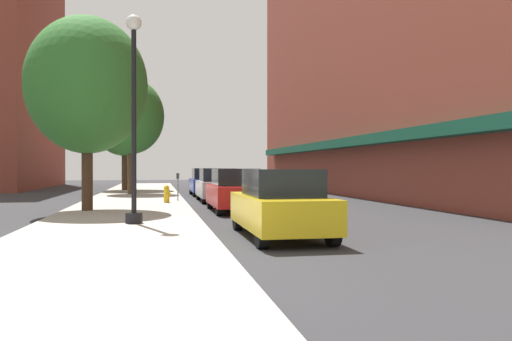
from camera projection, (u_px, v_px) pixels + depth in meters
name	position (u px, v px, depth m)	size (l,w,h in m)	color
ground_plane	(215.00, 201.00, 26.09)	(90.00, 90.00, 0.00)	#2D2D30
sidewalk_slab	(136.00, 199.00, 26.30)	(4.80, 50.00, 0.12)	#A8A399
building_far_background	(7.00, 67.00, 41.79)	(6.80, 18.00, 19.93)	brown
lamppost	(134.00, 114.00, 14.36)	(0.48, 0.48, 5.90)	black
fire_hydrant	(167.00, 194.00, 22.93)	(0.33, 0.26, 0.79)	gold
parking_meter_near	(178.00, 183.00, 24.32)	(0.14, 0.09, 1.31)	slate
tree_near	(87.00, 85.00, 18.69)	(4.39, 4.39, 7.15)	#422D1E
tree_mid	(131.00, 117.00, 30.67)	(3.98, 3.98, 6.98)	#4C3823
tree_far	(125.00, 116.00, 35.87)	(4.95, 4.95, 8.10)	#4C3823
car_yellow	(280.00, 204.00, 12.31)	(1.80, 4.30, 1.66)	black
car_red	(235.00, 191.00, 19.52)	(1.80, 4.30, 1.66)	black
car_silver	(217.00, 185.00, 25.31)	(1.80, 4.30, 1.66)	black
car_blue	(206.00, 182.00, 30.96)	(1.80, 4.30, 1.66)	black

